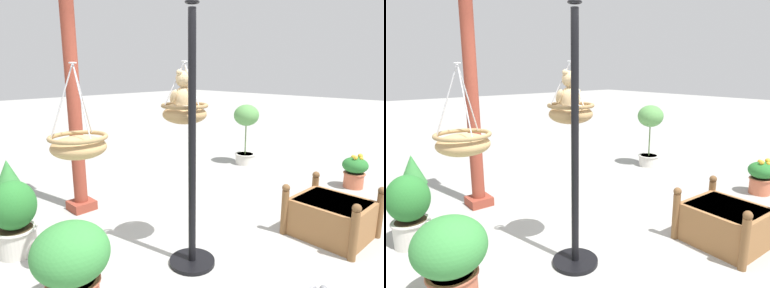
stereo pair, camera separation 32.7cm
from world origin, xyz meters
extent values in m
plane|color=#9E9E99|center=(0.00, 0.00, 0.00)|extent=(40.00, 40.00, 0.00)
cylinder|color=black|center=(-0.22, -0.15, 1.17)|extent=(0.07, 0.07, 2.34)
cylinder|color=black|center=(-0.22, -0.15, 0.02)|extent=(0.44, 0.44, 0.04)
torus|color=black|center=(-0.22, -0.15, 2.38)|extent=(0.12, 0.12, 0.02)
ellipsoid|color=#A37F51|center=(-0.07, 0.10, 1.42)|extent=(0.43, 0.43, 0.19)
torus|color=olive|center=(-0.07, 0.10, 1.50)|extent=(0.45, 0.45, 0.04)
ellipsoid|color=silver|center=(-0.07, 0.10, 1.44)|extent=(0.38, 0.38, 0.15)
cylinder|color=#B7B7BC|center=(0.01, 0.14, 1.71)|extent=(0.19, 0.11, 0.42)
cylinder|color=#B7B7BC|center=(-0.16, 0.14, 1.71)|extent=(0.19, 0.11, 0.42)
cylinder|color=#B7B7BC|center=(-0.07, 0.00, 1.71)|extent=(0.01, 0.21, 0.42)
torus|color=#B7B7BC|center=(-0.07, 0.10, 1.91)|extent=(0.06, 0.06, 0.01)
ellipsoid|color=tan|center=(-0.07, 0.11, 1.57)|extent=(0.20, 0.17, 0.24)
sphere|color=tan|center=(-0.07, 0.11, 1.75)|extent=(0.16, 0.16, 0.16)
ellipsoid|color=#D9B683|center=(-0.07, 0.16, 1.74)|extent=(0.07, 0.06, 0.05)
sphere|color=black|center=(-0.07, 0.19, 1.74)|extent=(0.02, 0.02, 0.02)
sphere|color=tan|center=(-0.13, 0.11, 1.81)|extent=(0.06, 0.06, 0.06)
sphere|color=tan|center=(-0.02, 0.11, 1.81)|extent=(0.06, 0.06, 0.06)
ellipsoid|color=tan|center=(-0.18, 0.13, 1.60)|extent=(0.06, 0.12, 0.15)
ellipsoid|color=tan|center=(0.03, 0.13, 1.60)|extent=(0.06, 0.12, 0.15)
ellipsoid|color=tan|center=(-0.13, 0.19, 1.48)|extent=(0.07, 0.14, 0.07)
ellipsoid|color=tan|center=(-0.02, 0.19, 1.48)|extent=(0.07, 0.14, 0.07)
ellipsoid|color=tan|center=(-1.04, 0.35, 1.21)|extent=(0.46, 0.46, 0.19)
torus|color=#97794E|center=(-1.04, 0.35, 1.30)|extent=(0.48, 0.48, 0.04)
cylinder|color=#B7B7BC|center=(-0.95, 0.41, 1.59)|extent=(0.20, 0.12, 0.60)
cylinder|color=#B7B7BC|center=(-1.13, 0.41, 1.59)|extent=(0.20, 0.12, 0.60)
cylinder|color=#B7B7BC|center=(-1.04, 0.25, 1.59)|extent=(0.01, 0.22, 0.60)
torus|color=#B7B7BC|center=(-1.04, 0.35, 1.89)|extent=(0.06, 0.06, 0.01)
cylinder|color=brown|center=(-0.35, 1.80, 1.45)|extent=(0.17, 0.17, 2.90)
cube|color=brown|center=(-0.35, 1.80, 0.06)|extent=(0.31, 0.31, 0.12)
cube|color=olive|center=(1.28, -0.87, 0.21)|extent=(0.72, 0.79, 0.42)
cube|color=#382819|center=(1.28, -0.87, 0.39)|extent=(0.63, 0.70, 0.06)
cylinder|color=brown|center=(0.95, -0.47, 0.26)|extent=(0.08, 0.08, 0.52)
cylinder|color=brown|center=(1.64, -0.50, 0.26)|extent=(0.08, 0.08, 0.52)
cylinder|color=brown|center=(0.92, -1.23, 0.26)|extent=(0.08, 0.08, 0.52)
cylinder|color=brown|center=(1.61, -1.26, 0.26)|extent=(0.08, 0.08, 0.52)
sphere|color=brown|center=(0.95, -0.47, 0.55)|extent=(0.09, 0.09, 0.09)
sphere|color=brown|center=(1.64, -0.50, 0.55)|extent=(0.09, 0.09, 0.09)
sphere|color=brown|center=(0.92, -1.23, 0.55)|extent=(0.09, 0.09, 0.09)
sphere|color=brown|center=(1.61, -1.26, 0.55)|extent=(0.09, 0.09, 0.09)
cylinder|color=beige|center=(3.01, 1.57, 0.10)|extent=(0.36, 0.36, 0.21)
torus|color=#BCB7AE|center=(3.01, 1.57, 0.20)|extent=(0.40, 0.40, 0.03)
cylinder|color=#382819|center=(3.01, 1.57, 0.19)|extent=(0.32, 0.32, 0.03)
cylinder|color=#4C6B38|center=(3.01, 1.57, 0.49)|extent=(0.02, 0.02, 0.57)
ellipsoid|color=#56934C|center=(3.01, 1.57, 0.97)|extent=(0.48, 0.48, 0.41)
torus|color=#9C4E37|center=(-1.33, 0.03, 0.26)|extent=(0.41, 0.41, 0.03)
cylinder|color=#382819|center=(-1.33, 0.03, 0.25)|extent=(0.33, 0.33, 0.03)
ellipsoid|color=#38843D|center=(-1.33, 0.03, 0.50)|extent=(0.58, 0.58, 0.46)
cylinder|color=#2D5638|center=(-0.98, 2.61, 0.12)|extent=(0.34, 0.34, 0.23)
torus|color=#294E32|center=(-0.98, 2.61, 0.22)|extent=(0.37, 0.37, 0.03)
cylinder|color=#382819|center=(-0.98, 2.61, 0.22)|extent=(0.30, 0.30, 0.03)
cone|color=#38843D|center=(-0.98, 2.61, 0.45)|extent=(0.37, 0.37, 0.43)
cylinder|color=beige|center=(-1.35, 1.23, 0.14)|extent=(0.36, 0.36, 0.28)
torus|color=#BCB7AE|center=(-1.35, 1.23, 0.27)|extent=(0.40, 0.40, 0.03)
cylinder|color=#382819|center=(-1.35, 1.23, 0.26)|extent=(0.32, 0.32, 0.03)
ellipsoid|color=#28702D|center=(-1.35, 1.23, 0.53)|extent=(0.44, 0.44, 0.50)
cylinder|color=#BC6042|center=(3.11, -0.47, 0.12)|extent=(0.29, 0.29, 0.24)
torus|color=#A9573B|center=(3.11, -0.47, 0.23)|extent=(0.33, 0.33, 0.03)
cylinder|color=#382819|center=(3.11, -0.47, 0.23)|extent=(0.26, 0.26, 0.03)
ellipsoid|color=#28702D|center=(3.11, -0.47, 0.37)|extent=(0.38, 0.38, 0.25)
sphere|color=gold|center=(3.23, -0.50, 0.50)|extent=(0.08, 0.08, 0.08)
sphere|color=gold|center=(3.11, -0.43, 0.49)|extent=(0.06, 0.06, 0.06)
sphere|color=gold|center=(3.03, -0.49, 0.51)|extent=(0.07, 0.07, 0.07)
sphere|color=gold|center=(3.11, -0.55, 0.49)|extent=(0.06, 0.06, 0.06)
camera|label=1|loc=(-2.30, -2.21, 1.84)|focal=31.30mm
camera|label=2|loc=(-2.05, -2.43, 1.84)|focal=31.30mm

